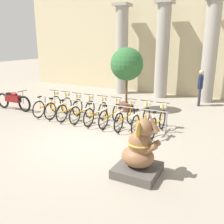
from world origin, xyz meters
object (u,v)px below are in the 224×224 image
at_px(bicycle_3, 83,111).
at_px(motorcycle, 13,100).
at_px(elephant_statue, 139,153).
at_px(bicycle_2, 70,109).
at_px(person_pedestrian, 200,84).
at_px(bicycle_4, 97,112).
at_px(bicycle_1, 59,107).
at_px(bicycle_5, 111,114).
at_px(potted_tree, 127,66).
at_px(bicycle_8, 158,122).
at_px(bicycle_0, 48,105).
at_px(bicycle_6, 125,117).
at_px(bicycle_7, 142,119).

relative_size(bicycle_3, motorcycle, 0.84).
bearing_deg(elephant_statue, bicycle_2, 145.06).
xyz_separation_m(bicycle_2, person_pedestrian, (4.34, 4.67, 0.66)).
xyz_separation_m(bicycle_3, motorcycle, (-3.78, -0.14, 0.06)).
height_order(bicycle_2, bicycle_4, same).
bearing_deg(bicycle_4, bicycle_1, 179.34).
distance_m(bicycle_5, motorcycle, 5.02).
xyz_separation_m(bicycle_2, potted_tree, (1.53, 2.18, 1.60)).
bearing_deg(bicycle_5, bicycle_8, -0.37).
distance_m(bicycle_4, motorcycle, 4.40).
xyz_separation_m(bicycle_4, bicycle_5, (0.62, 0.01, 0.00)).
relative_size(bicycle_0, bicycle_1, 1.00).
xyz_separation_m(bicycle_5, bicycle_6, (0.62, -0.02, 0.00)).
bearing_deg(motorcycle, person_pedestrian, 32.63).
relative_size(bicycle_1, bicycle_3, 1.00).
xyz_separation_m(bicycle_2, bicycle_4, (1.24, 0.02, 0.00)).
bearing_deg(bicycle_3, bicycle_2, -179.05).
relative_size(bicycle_0, bicycle_6, 1.00).
height_order(bicycle_4, potted_tree, potted_tree).
bearing_deg(bicycle_0, bicycle_6, -0.31).
bearing_deg(bicycle_1, person_pedestrian, 42.99).
distance_m(bicycle_3, elephant_statue, 4.62).
distance_m(bicycle_5, bicycle_6, 0.62).
relative_size(bicycle_2, motorcycle, 0.84).
bearing_deg(motorcycle, bicycle_1, 4.01).
relative_size(bicycle_7, motorcycle, 0.84).
bearing_deg(bicycle_7, bicycle_6, -177.80).
bearing_deg(bicycle_1, bicycle_6, -0.41).
bearing_deg(person_pedestrian, motorcycle, -147.37).
distance_m(bicycle_5, bicycle_7, 1.24).
relative_size(bicycle_0, elephant_statue, 1.09).
height_order(bicycle_4, bicycle_7, same).
height_order(bicycle_0, motorcycle, bicycle_0).
xyz_separation_m(elephant_statue, motorcycle, (-7.34, 2.79, -0.08)).
xyz_separation_m(bicycle_5, person_pedestrian, (2.48, 4.63, 0.66)).
height_order(bicycle_0, bicycle_2, same).
distance_m(bicycle_1, bicycle_3, 1.24).
distance_m(bicycle_1, bicycle_5, 2.48).
height_order(bicycle_2, potted_tree, potted_tree).
bearing_deg(potted_tree, bicycle_4, -97.62).
height_order(bicycle_8, motorcycle, bicycle_8).
relative_size(bicycle_2, bicycle_8, 1.00).
distance_m(bicycle_0, person_pedestrian, 7.27).
distance_m(bicycle_7, motorcycle, 6.26).
distance_m(bicycle_3, bicycle_6, 1.86).
bearing_deg(bicycle_1, bicycle_8, -0.24).
relative_size(bicycle_8, potted_tree, 0.63).
bearing_deg(elephant_statue, person_pedestrian, 88.83).
bearing_deg(bicycle_5, bicycle_0, 179.92).
height_order(bicycle_7, person_pedestrian, person_pedestrian).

